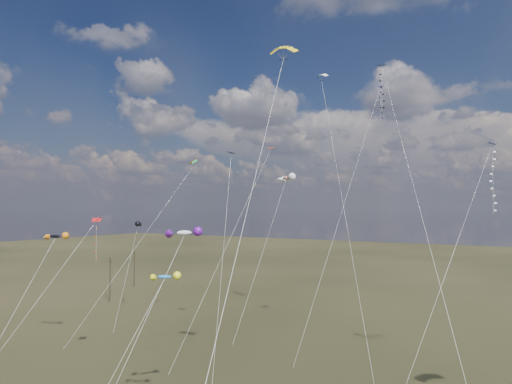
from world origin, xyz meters
The scene contains 16 objects.
utility_pole_near centered at (-38.00, 30.00, 4.09)m, with size 1.40×0.20×8.00m.
utility_pole_far centered at (-46.00, 44.00, 4.09)m, with size 1.40×0.20×8.00m.
diamond_black_high centered at (14.62, 21.60, 28.92)m, with size 13.86×27.21×33.81m.
diamond_navy_tall centered at (10.66, 31.48, 29.09)m, with size 5.38×17.96×33.85m.
diamond_black_mid centered at (-2.84, 16.07, 17.75)m, with size 6.81×13.32×24.31m.
diamond_red_low centered at (-11.14, 3.24, 13.13)m, with size 6.33×10.20×16.08m.
diamond_navy_right centered at (24.78, 19.51, 19.14)m, with size 7.28×12.00×23.41m.
diamond_orange_center centered at (-2.60, 19.97, 17.72)m, with size 2.58×18.85×25.45m.
parafoil_yellow centered at (10.24, 4.96, 30.48)m, with size 8.78×26.81×31.29m.
parafoil_blue_white centered at (1.76, 34.67, 36.78)m, with size 16.55×26.64×37.76m.
parafoil_tricolor centered at (-13.16, 22.47, 23.61)m, with size 8.58×16.48×24.35m.
novelty_black_orange centered at (-23.43, 7.95, 13.48)m, with size 3.91×11.40×14.04m.
novelty_orange_black centered at (-25.78, 24.62, 14.45)m, with size 6.26×10.81×14.99m.
novelty_white_purple centered at (4.76, -1.23, 15.11)m, with size 3.24×9.50×15.61m.
novelty_redwhite_stripe centered at (-5.55, 37.17, 21.89)m, with size 3.46×19.59×22.69m.
novelty_blue_yellow centered at (3.00, -1.48, 11.60)m, with size 3.30×8.17×12.07m.
Camera 1 is at (27.41, -28.93, 17.10)m, focal length 32.00 mm.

